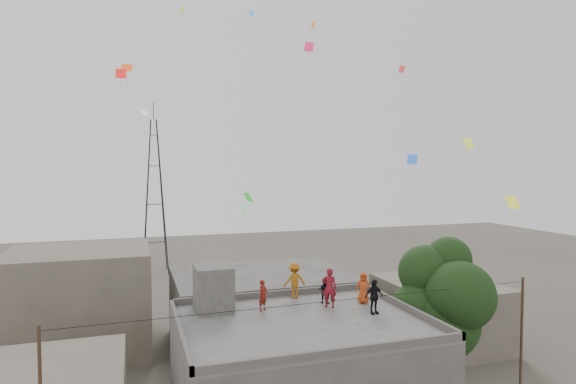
# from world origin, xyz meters

# --- Properties ---
(parapet) EXTENTS (10.00, 8.00, 0.30)m
(parapet) POSITION_xyz_m (0.00, 0.00, 6.25)
(parapet) COLOR #474442
(parapet) RESTS_ON main_building
(stair_head_box) EXTENTS (1.60, 1.80, 2.00)m
(stair_head_box) POSITION_xyz_m (-3.20, 2.60, 7.10)
(stair_head_box) COLOR #474442
(stair_head_box) RESTS_ON main_building
(neighbor_north) EXTENTS (12.00, 9.00, 5.00)m
(neighbor_north) POSITION_xyz_m (2.00, 14.00, 2.50)
(neighbor_north) COLOR #474442
(neighbor_north) RESTS_ON ground
(neighbor_northwest) EXTENTS (9.00, 8.00, 7.00)m
(neighbor_northwest) POSITION_xyz_m (-10.00, 16.00, 3.50)
(neighbor_northwest) COLOR #5D564A
(neighbor_northwest) RESTS_ON ground
(neighbor_east) EXTENTS (7.00, 8.00, 4.40)m
(neighbor_east) POSITION_xyz_m (14.00, 10.00, 2.20)
(neighbor_east) COLOR #5D564A
(neighbor_east) RESTS_ON ground
(tree) EXTENTS (4.90, 4.60, 9.10)m
(tree) POSITION_xyz_m (7.37, 0.60, 6.10)
(tree) COLOR black
(tree) RESTS_ON ground
(transmission_tower) EXTENTS (2.97, 2.97, 20.01)m
(transmission_tower) POSITION_xyz_m (-4.00, 40.00, 9.07)
(transmission_tower) COLOR black
(transmission_tower) RESTS_ON ground
(person_red_adult) EXTENTS (0.78, 0.72, 1.79)m
(person_red_adult) POSITION_xyz_m (1.90, 1.47, 7.00)
(person_red_adult) COLOR maroon
(person_red_adult) RESTS_ON main_building
(person_orange_child) EXTENTS (0.84, 0.75, 1.45)m
(person_orange_child) POSITION_xyz_m (3.67, 1.59, 6.82)
(person_orange_child) COLOR #C74716
(person_orange_child) RESTS_ON main_building
(person_dark_child) EXTENTS (0.73, 0.70, 1.19)m
(person_dark_child) POSITION_xyz_m (1.92, 2.16, 6.69)
(person_dark_child) COLOR black
(person_dark_child) RESTS_ON main_building
(person_dark_adult) EXTENTS (0.91, 0.45, 1.51)m
(person_dark_adult) POSITION_xyz_m (3.34, -0.04, 6.85)
(person_dark_adult) COLOR black
(person_dark_adult) RESTS_ON main_building
(person_orange_adult) EXTENTS (1.12, 0.65, 1.73)m
(person_orange_adult) POSITION_xyz_m (0.87, 3.40, 6.96)
(person_orange_adult) COLOR #A45F12
(person_orange_adult) RESTS_ON main_building
(person_red_child) EXTENTS (0.60, 0.56, 1.37)m
(person_red_child) POSITION_xyz_m (-1.10, 1.93, 6.78)
(person_red_child) COLOR maroon
(person_red_child) RESTS_ON main_building
(kites) EXTENTS (19.69, 16.27, 12.56)m
(kites) POSITION_xyz_m (1.65, 4.86, 15.54)
(kites) COLOR red
(kites) RESTS_ON ground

